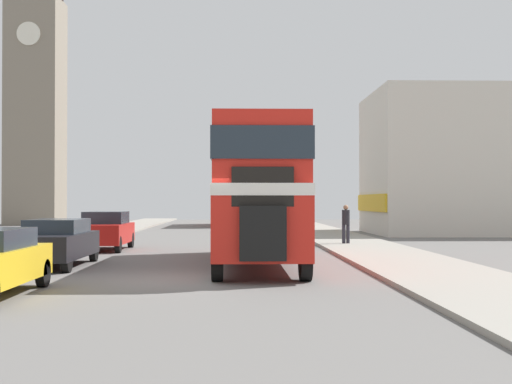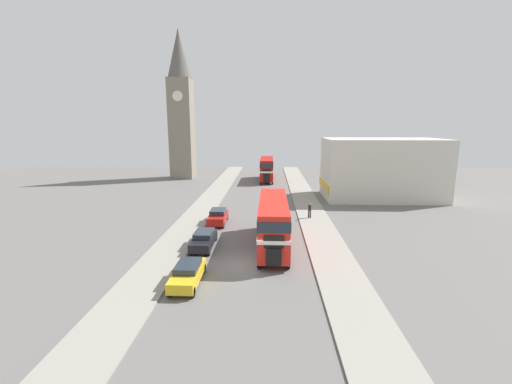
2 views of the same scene
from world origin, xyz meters
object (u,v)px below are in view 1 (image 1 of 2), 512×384
(double_decker_bus, at_px, (256,185))
(car_parked_far, at_px, (106,230))
(bus_distant, at_px, (232,195))
(car_parked_mid, at_px, (56,242))
(pedestrian_walking, at_px, (346,222))
(church_tower, at_px, (36,56))

(double_decker_bus, height_order, car_parked_far, double_decker_bus)
(car_parked_far, bearing_deg, double_decker_bus, -48.86)
(bus_distant, bearing_deg, car_parked_mid, -98.05)
(bus_distant, bearing_deg, car_parked_far, -99.76)
(pedestrian_walking, bearing_deg, car_parked_mid, -136.84)
(church_tower, bearing_deg, bus_distant, -9.69)
(double_decker_bus, xyz_separation_m, pedestrian_walking, (4.21, 9.05, -1.39))
(car_parked_mid, bearing_deg, pedestrian_walking, 43.16)
(car_parked_far, distance_m, church_tower, 36.40)
(double_decker_bus, height_order, bus_distant, bus_distant)
(bus_distant, height_order, car_parked_far, bus_distant)
(bus_distant, bearing_deg, church_tower, 170.31)
(bus_distant, xyz_separation_m, pedestrian_walking, (5.12, -26.56, -1.44))
(car_parked_mid, height_order, church_tower, church_tower)
(church_tower, bearing_deg, pedestrian_walking, -53.51)
(car_parked_mid, xyz_separation_m, church_tower, (-11.51, 38.99, 13.57))
(double_decker_bus, relative_size, bus_distant, 1.08)
(car_parked_far, height_order, pedestrian_walking, pedestrian_walking)
(bus_distant, height_order, car_parked_mid, bus_distant)
(car_parked_far, bearing_deg, pedestrian_walking, 13.01)
(bus_distant, distance_m, car_parked_mid, 36.56)
(double_decker_bus, distance_m, car_parked_mid, 6.28)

